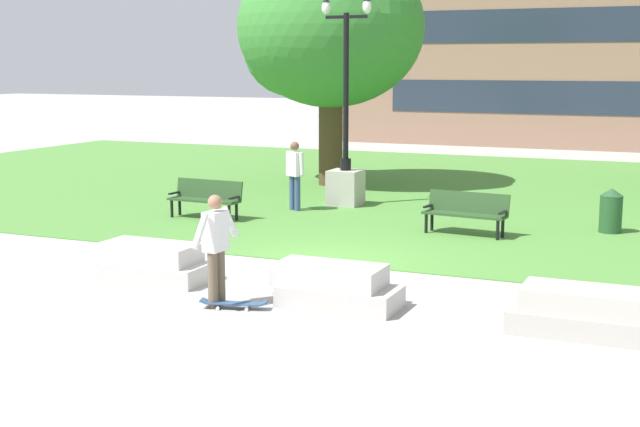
{
  "coord_description": "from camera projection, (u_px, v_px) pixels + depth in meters",
  "views": [
    {
      "loc": [
        6.33,
        -14.64,
        3.65
      ],
      "look_at": [
        0.6,
        -1.4,
        1.2
      ],
      "focal_mm": 50.0,
      "sensor_mm": 36.0,
      "label": 1
    }
  ],
  "objects": [
    {
      "name": "ground_plane",
      "position": [
        320.0,
        264.0,
        16.34
      ],
      "size": [
        140.0,
        140.0,
        0.0
      ],
      "primitive_type": "plane",
      "color": "#A3A09B"
    },
    {
      "name": "grass_lawn",
      "position": [
        459.0,
        192.0,
        25.38
      ],
      "size": [
        40.0,
        20.0,
        0.02
      ],
      "primitive_type": "cube",
      "color": "#4C8438",
      "rests_on": "ground"
    },
    {
      "name": "concrete_block_center",
      "position": [
        153.0,
        263.0,
        15.06
      ],
      "size": [
        1.84,
        0.9,
        0.64
      ],
      "color": "#BCB7B2",
      "rests_on": "ground"
    },
    {
      "name": "concrete_block_left",
      "position": [
        335.0,
        286.0,
        13.46
      ],
      "size": [
        1.9,
        0.9,
        0.64
      ],
      "color": "#BCB7B2",
      "rests_on": "ground"
    },
    {
      "name": "concrete_block_right",
      "position": [
        580.0,
        312.0,
        12.08
      ],
      "size": [
        1.83,
        0.9,
        0.64
      ],
      "color": "#B2ADA3",
      "rests_on": "ground"
    },
    {
      "name": "person_skateboarder",
      "position": [
        216.0,
        244.0,
        13.35
      ],
      "size": [
        0.27,
        1.21,
        1.71
      ],
      "color": "brown",
      "rests_on": "ground"
    },
    {
      "name": "skateboard",
      "position": [
        234.0,
        303.0,
        13.35
      ],
      "size": [
        1.04,
        0.47,
        0.14
      ],
      "color": "#2D4C75",
      "rests_on": "ground"
    },
    {
      "name": "park_bench_near_left",
      "position": [
        466.0,
        210.0,
        18.98
      ],
      "size": [
        1.85,
        0.73,
        0.9
      ],
      "color": "#284723",
      "rests_on": "grass_lawn"
    },
    {
      "name": "park_bench_far_left",
      "position": [
        206.0,
        196.0,
        20.97
      ],
      "size": [
        1.82,
        0.62,
        0.9
      ],
      "color": "#284723",
      "rests_on": "grass_lawn"
    },
    {
      "name": "lamp_post_center",
      "position": [
        346.0,
        164.0,
        22.86
      ],
      "size": [
        1.32,
        0.8,
        5.26
      ],
      "color": "#ADA89E",
      "rests_on": "grass_lawn"
    },
    {
      "name": "tree_far_left",
      "position": [
        329.0,
        30.0,
        26.12
      ],
      "size": [
        5.77,
        5.5,
        6.99
      ],
      "color": "#4C3823",
      "rests_on": "grass_lawn"
    },
    {
      "name": "trash_bin",
      "position": [
        611.0,
        210.0,
        19.2
      ],
      "size": [
        0.49,
        0.49,
        0.96
      ],
      "color": "#234C28",
      "rests_on": "grass_lawn"
    },
    {
      "name": "person_bystander_near_lawn",
      "position": [
        295.0,
        172.0,
        22.03
      ],
      "size": [
        0.63,
        0.39,
        1.71
      ],
      "color": "#384C7A",
      "rests_on": "grass_lawn"
    },
    {
      "name": "building_facade_distant",
      "position": [
        607.0,
        5.0,
        36.61
      ],
      "size": [
        24.19,
        1.03,
        11.97
      ],
      "color": "#8E6B56",
      "rests_on": "ground"
    }
  ]
}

